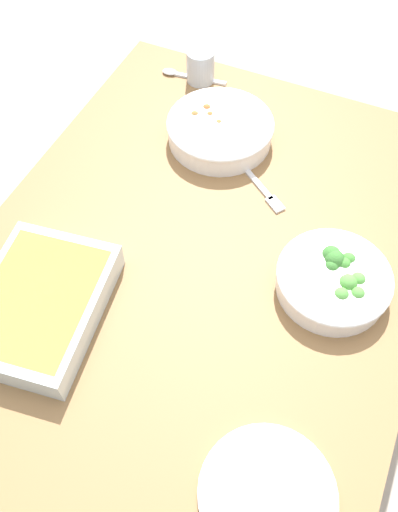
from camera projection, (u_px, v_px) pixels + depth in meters
name	position (u px, v px, depth m)	size (l,w,h in m)	color
ground_plane	(199.00, 387.00, 1.72)	(6.00, 6.00, 0.00)	#B2A899
dining_table	(199.00, 279.00, 1.19)	(1.20, 0.90, 0.74)	olive
stew_bowl	(220.00, 129.00, 1.28)	(0.25, 0.25, 0.06)	white
broccoli_bowl	(334.00, 280.00, 1.04)	(0.22, 0.22, 0.07)	white
baking_dish	(39.00, 304.00, 1.01)	(0.33, 0.26, 0.06)	silver
drink_cup	(200.00, 67.00, 1.40)	(0.07, 0.07, 0.08)	#B2BCC6
side_plate	(267.00, 494.00, 0.85)	(0.22, 0.22, 0.01)	white
spoon_by_stew	(205.00, 145.00, 1.28)	(0.16, 0.11, 0.01)	silver
spoon_by_broccoli	(327.00, 268.00, 1.09)	(0.17, 0.09, 0.01)	silver
spoon_spare	(185.00, 75.00, 1.43)	(0.04, 0.18, 0.01)	silver
fork_on_table	(262.00, 189.00, 1.21)	(0.12, 0.15, 0.01)	silver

